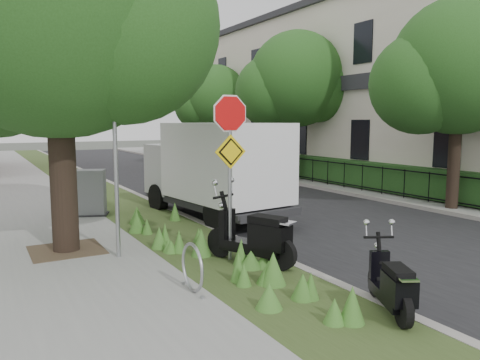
{
  "coord_description": "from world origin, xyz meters",
  "views": [
    {
      "loc": [
        -5.48,
        -7.01,
        2.72
      ],
      "look_at": [
        0.11,
        2.88,
        1.3
      ],
      "focal_mm": 35.0,
      "sensor_mm": 36.0,
      "label": 1
    }
  ],
  "objects_px": {
    "scooter_near": "(259,241)",
    "scooter_far": "(393,291)",
    "box_truck": "(215,166)",
    "utility_cabinet": "(89,193)",
    "sign_assembly": "(230,143)"
  },
  "relations": [
    {
      "from": "scooter_near",
      "to": "scooter_far",
      "type": "relative_size",
      "value": 1.32
    },
    {
      "from": "scooter_far",
      "to": "scooter_near",
      "type": "bearing_deg",
      "value": 97.84
    },
    {
      "from": "box_truck",
      "to": "utility_cabinet",
      "type": "distance_m",
      "value": 3.61
    },
    {
      "from": "scooter_near",
      "to": "scooter_far",
      "type": "height_order",
      "value": "scooter_near"
    },
    {
      "from": "scooter_near",
      "to": "box_truck",
      "type": "bearing_deg",
      "value": 72.91
    },
    {
      "from": "box_truck",
      "to": "utility_cabinet",
      "type": "relative_size",
      "value": 4.13
    },
    {
      "from": "scooter_near",
      "to": "utility_cabinet",
      "type": "relative_size",
      "value": 1.44
    },
    {
      "from": "scooter_near",
      "to": "scooter_far",
      "type": "distance_m",
      "value": 2.82
    },
    {
      "from": "scooter_near",
      "to": "utility_cabinet",
      "type": "bearing_deg",
      "value": 105.11
    },
    {
      "from": "scooter_far",
      "to": "utility_cabinet",
      "type": "relative_size",
      "value": 1.09
    },
    {
      "from": "box_truck",
      "to": "utility_cabinet",
      "type": "height_order",
      "value": "box_truck"
    },
    {
      "from": "sign_assembly",
      "to": "utility_cabinet",
      "type": "relative_size",
      "value": 2.53
    },
    {
      "from": "scooter_far",
      "to": "utility_cabinet",
      "type": "height_order",
      "value": "utility_cabinet"
    },
    {
      "from": "scooter_near",
      "to": "scooter_far",
      "type": "xyz_separation_m",
      "value": [
        0.38,
        -2.79,
        -0.1
      ]
    },
    {
      "from": "box_truck",
      "to": "utility_cabinet",
      "type": "xyz_separation_m",
      "value": [
        -3.11,
        1.66,
        -0.77
      ]
    }
  ]
}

